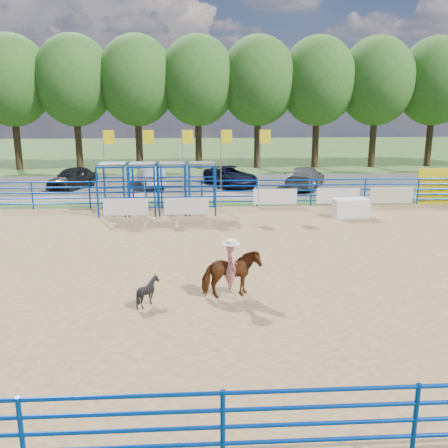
{
  "coord_description": "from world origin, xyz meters",
  "views": [
    {
      "loc": [
        -0.37,
        -16.59,
        5.72
      ],
      "look_at": [
        0.67,
        1.0,
        1.3
      ],
      "focal_mm": 40.0,
      "sensor_mm": 36.0,
      "label": 1
    }
  ],
  "objects_px": {
    "horse_and_rider": "(231,269)",
    "announcer_table": "(351,208)",
    "calf": "(148,291)",
    "car_a": "(73,178)",
    "car_d": "(305,177)",
    "car_c": "(231,176)",
    "car_b": "(151,176)"
  },
  "relations": [
    {
      "from": "car_a",
      "to": "car_d",
      "type": "distance_m",
      "value": 15.28
    },
    {
      "from": "car_a",
      "to": "announcer_table",
      "type": "bearing_deg",
      "value": -9.38
    },
    {
      "from": "announcer_table",
      "to": "car_a",
      "type": "height_order",
      "value": "car_a"
    },
    {
      "from": "horse_and_rider",
      "to": "calf",
      "type": "xyz_separation_m",
      "value": [
        -2.39,
        -0.45,
        -0.45
      ]
    },
    {
      "from": "car_a",
      "to": "car_c",
      "type": "height_order",
      "value": "car_a"
    },
    {
      "from": "calf",
      "to": "car_b",
      "type": "distance_m",
      "value": 20.12
    },
    {
      "from": "horse_and_rider",
      "to": "car_b",
      "type": "distance_m",
      "value": 20.0
    },
    {
      "from": "calf",
      "to": "car_a",
      "type": "height_order",
      "value": "car_a"
    },
    {
      "from": "car_d",
      "to": "car_b",
      "type": "bearing_deg",
      "value": 16.69
    },
    {
      "from": "car_c",
      "to": "car_b",
      "type": "bearing_deg",
      "value": 156.19
    },
    {
      "from": "calf",
      "to": "car_c",
      "type": "relative_size",
      "value": 0.17
    },
    {
      "from": "calf",
      "to": "car_d",
      "type": "xyz_separation_m",
      "value": [
        8.64,
        18.89,
        0.28
      ]
    },
    {
      "from": "horse_and_rider",
      "to": "car_d",
      "type": "bearing_deg",
      "value": 71.3
    },
    {
      "from": "car_d",
      "to": "announcer_table",
      "type": "bearing_deg",
      "value": 116.38
    },
    {
      "from": "car_b",
      "to": "horse_and_rider",
      "type": "bearing_deg",
      "value": 89.11
    },
    {
      "from": "announcer_table",
      "to": "car_b",
      "type": "distance_m",
      "value": 14.34
    },
    {
      "from": "calf",
      "to": "car_b",
      "type": "height_order",
      "value": "car_b"
    },
    {
      "from": "announcer_table",
      "to": "car_d",
      "type": "bearing_deg",
      "value": 93.12
    },
    {
      "from": "car_b",
      "to": "car_d",
      "type": "relative_size",
      "value": 0.87
    },
    {
      "from": "announcer_table",
      "to": "calf",
      "type": "distance_m",
      "value": 13.85
    },
    {
      "from": "horse_and_rider",
      "to": "announcer_table",
      "type": "bearing_deg",
      "value": 56.15
    },
    {
      "from": "horse_and_rider",
      "to": "calf",
      "type": "distance_m",
      "value": 2.48
    },
    {
      "from": "calf",
      "to": "car_d",
      "type": "height_order",
      "value": "car_d"
    },
    {
      "from": "car_b",
      "to": "car_a",
      "type": "bearing_deg",
      "value": -7.45
    },
    {
      "from": "car_b",
      "to": "car_c",
      "type": "distance_m",
      "value": 5.34
    },
    {
      "from": "announcer_table",
      "to": "horse_and_rider",
      "type": "distance_m",
      "value": 12.04
    },
    {
      "from": "announcer_table",
      "to": "car_d",
      "type": "relative_size",
      "value": 0.35
    },
    {
      "from": "car_a",
      "to": "car_d",
      "type": "relative_size",
      "value": 0.85
    },
    {
      "from": "car_c",
      "to": "announcer_table",
      "type": "bearing_deg",
      "value": -85.87
    },
    {
      "from": "announcer_table",
      "to": "car_c",
      "type": "relative_size",
      "value": 0.36
    },
    {
      "from": "horse_and_rider",
      "to": "car_a",
      "type": "bearing_deg",
      "value": 115.18
    },
    {
      "from": "horse_and_rider",
      "to": "car_d",
      "type": "xyz_separation_m",
      "value": [
        6.24,
        18.44,
        -0.17
      ]
    }
  ]
}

